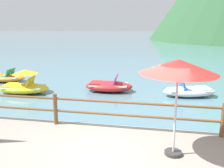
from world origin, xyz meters
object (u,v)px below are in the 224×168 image
Objects in this scene: pedal_boat_5 at (24,86)px; beach_umbrella at (178,68)px; pedal_boat_2 at (108,86)px; pedal_boat_3 at (189,91)px; pedal_boat_1 at (5,78)px.

beach_umbrella is at bearing -38.60° from pedal_boat_5.
pedal_boat_2 is at bearing 113.50° from beach_umbrella.
pedal_boat_3 is at bearing 80.84° from beach_umbrella.
beach_umbrella is 0.89× the size of pedal_boat_2.
beach_umbrella is 0.83× the size of pedal_boat_3.
pedal_boat_3 is (10.64, -1.23, 0.01)m from pedal_boat_1.
pedal_boat_2 is (-2.94, 6.77, -2.16)m from beach_umbrella.
pedal_boat_3 is (1.06, 6.60, -2.19)m from beach_umbrella.
pedal_boat_3 is 1.01× the size of pedal_boat_5.
pedal_boat_1 is at bearing 170.88° from pedal_boat_2.
beach_umbrella is 7.04m from pedal_boat_3.
pedal_boat_5 reaches higher than pedal_boat_1.
pedal_boat_1 is at bearing 138.91° from pedal_boat_5.
pedal_boat_2 is at bearing -9.12° from pedal_boat_1.
pedal_boat_1 is 0.94× the size of pedal_boat_5.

